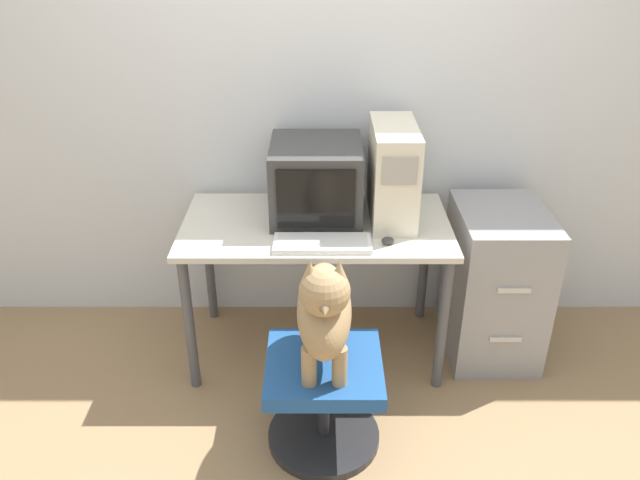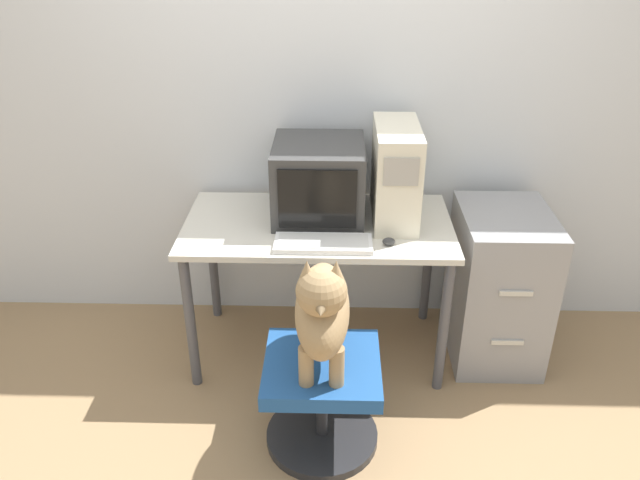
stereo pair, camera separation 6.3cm
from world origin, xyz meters
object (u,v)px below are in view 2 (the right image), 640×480
object	(u,v)px
crt_monitor	(318,180)
office_chair	(322,395)
dog	(322,308)
keyboard	(323,243)
pc_tower	(396,173)
filing_cabinet	(498,285)

from	to	relation	value
crt_monitor	office_chair	xyz separation A→B (m)	(0.04, -0.76, -0.69)
office_chair	dog	xyz separation A→B (m)	(-0.00, -0.03, 0.48)
keyboard	dog	size ratio (longest dim) A/B	0.79
keyboard	office_chair	size ratio (longest dim) A/B	0.89
dog	crt_monitor	bearing A→B (deg)	92.82
crt_monitor	dog	xyz separation A→B (m)	(0.04, -0.79, -0.22)
crt_monitor	office_chair	distance (m)	1.03
keyboard	office_chair	distance (m)	0.68
pc_tower	filing_cabinet	size ratio (longest dim) A/B	0.59
pc_tower	keyboard	bearing A→B (deg)	-138.02
crt_monitor	filing_cabinet	bearing A→B (deg)	-4.92
pc_tower	office_chair	bearing A→B (deg)	-114.51
office_chair	pc_tower	bearing A→B (deg)	65.49
office_chair	filing_cabinet	bearing A→B (deg)	37.32
office_chair	filing_cabinet	size ratio (longest dim) A/B	0.62
pc_tower	dog	xyz separation A→B (m)	(-0.34, -0.76, -0.27)
office_chair	dog	size ratio (longest dim) A/B	0.89
filing_cabinet	pc_tower	bearing A→B (deg)	174.40
crt_monitor	keyboard	xyz separation A→B (m)	(0.03, -0.33, -0.17)
office_chair	keyboard	bearing A→B (deg)	90.78
pc_tower	dog	bearing A→B (deg)	-113.73
pc_tower	filing_cabinet	xyz separation A→B (m)	(0.56, -0.05, -0.59)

